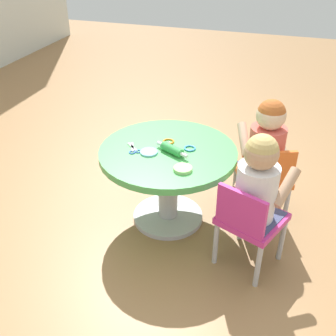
# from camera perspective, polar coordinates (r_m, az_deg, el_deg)

# --- Properties ---
(ground_plane) EXTENTS (10.00, 10.00, 0.00)m
(ground_plane) POSITION_cam_1_polar(r_m,az_deg,el_deg) (2.63, -0.00, -6.98)
(ground_plane) COLOR #9E7247
(craft_table) EXTENTS (0.80, 0.80, 0.50)m
(craft_table) POSITION_cam_1_polar(r_m,az_deg,el_deg) (2.41, -0.00, -0.18)
(craft_table) COLOR silver
(craft_table) RESTS_ON ground
(child_chair_left) EXTENTS (0.39, 0.39, 0.54)m
(child_chair_left) POSITION_cam_1_polar(r_m,az_deg,el_deg) (2.16, 11.30, -7.27)
(child_chair_left) COLOR #B7B7BC
(child_chair_left) RESTS_ON ground
(seated_child_left) EXTENTS (0.42, 0.38, 0.51)m
(seated_child_left) POSITION_cam_1_polar(r_m,az_deg,el_deg) (2.06, 12.52, -1.82)
(seated_child_left) COLOR #3F4772
(seated_child_left) RESTS_ON ground
(child_chair_right) EXTENTS (0.39, 0.39, 0.54)m
(child_chair_right) POSITION_cam_1_polar(r_m,az_deg,el_deg) (2.52, 13.35, -1.22)
(child_chair_right) COLOR #B7B7BC
(child_chair_right) RESTS_ON ground
(seated_child_right) EXTENTS (0.42, 0.38, 0.51)m
(seated_child_right) POSITION_cam_1_polar(r_m,az_deg,el_deg) (2.44, 13.75, 3.74)
(seated_child_right) COLOR #3F4772
(seated_child_right) RESTS_ON ground
(rolling_pin) EXTENTS (0.12, 0.21, 0.05)m
(rolling_pin) POSITION_cam_1_polar(r_m,az_deg,el_deg) (2.29, 0.57, 2.63)
(rolling_pin) COLOR green
(rolling_pin) RESTS_ON craft_table
(craft_scissors) EXTENTS (0.14, 0.12, 0.01)m
(craft_scissors) POSITION_cam_1_polar(r_m,az_deg,el_deg) (2.34, -4.81, 2.58)
(craft_scissors) COLOR silver
(craft_scissors) RESTS_ON craft_table
(playdough_blob_0) EXTENTS (0.10, 0.10, 0.02)m
(playdough_blob_0) POSITION_cam_1_polar(r_m,az_deg,el_deg) (2.15, 2.10, -0.10)
(playdough_blob_0) COLOR #B2E58C
(playdough_blob_0) RESTS_ON craft_table
(playdough_blob_1) EXTENTS (0.10, 0.10, 0.01)m
(playdough_blob_1) POSITION_cam_1_polar(r_m,az_deg,el_deg) (2.31, -2.70, 2.25)
(playdough_blob_1) COLOR #8CCCF2
(playdough_blob_1) RESTS_ON craft_table
(cookie_cutter_0) EXTENTS (0.07, 0.07, 0.01)m
(cookie_cutter_0) POSITION_cam_1_polar(r_m,az_deg,el_deg) (2.42, 0.07, 3.75)
(cookie_cutter_0) COLOR orange
(cookie_cutter_0) RESTS_ON craft_table
(cookie_cutter_1) EXTENTS (0.07, 0.07, 0.01)m
(cookie_cutter_1) POSITION_cam_1_polar(r_m,az_deg,el_deg) (2.35, 3.09, 2.78)
(cookie_cutter_1) COLOR #3F99D8
(cookie_cutter_1) RESTS_ON craft_table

